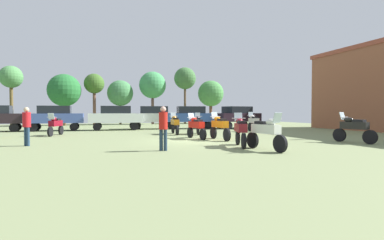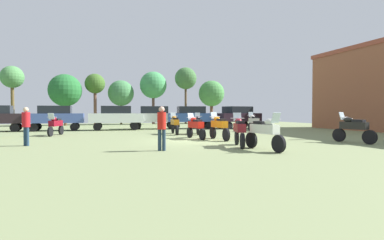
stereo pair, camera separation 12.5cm
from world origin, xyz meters
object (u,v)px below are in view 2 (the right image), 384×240
(motorcycle_7, at_px, (239,130))
(car_6, at_px, (191,116))
(car_1, at_px, (237,116))
(person_2, at_px, (162,125))
(tree_3, at_px, (12,78))
(tree_8, at_px, (65,90))
(motorcycle_9, at_px, (198,124))
(tree_5, at_px, (153,85))
(tree_2, at_px, (95,85))
(car_4, at_px, (154,116))
(motorcycle_4, at_px, (175,123))
(car_5, at_px, (116,116))
(motorcycle_1, at_px, (219,126))
(motorcycle_10, at_px, (254,122))
(car_2, at_px, (55,116))
(tree_7, at_px, (121,93))
(motorcycle_11, at_px, (353,128))
(motorcycle_3, at_px, (265,132))
(motorcycle_8, at_px, (196,126))
(tree_4, at_px, (186,79))
(tree_1, at_px, (211,94))
(motorcycle_6, at_px, (56,125))
(person_1, at_px, (26,123))

(motorcycle_7, xyz_separation_m, car_6, (2.16, 13.84, 0.44))
(car_1, bearing_deg, person_2, 131.96)
(tree_3, distance_m, tree_8, 5.74)
(motorcycle_9, bearing_deg, tree_5, 106.58)
(tree_2, bearing_deg, motorcycle_9, -68.40)
(car_4, bearing_deg, tree_3, 60.50)
(motorcycle_4, relative_size, car_5, 0.52)
(motorcycle_1, bearing_deg, motorcycle_10, 42.93)
(car_2, xyz_separation_m, tree_7, (5.96, 10.41, 2.55))
(car_5, bearing_deg, car_1, -91.17)
(car_4, xyz_separation_m, tree_8, (-8.12, 9.26, 2.68))
(motorcycle_11, relative_size, car_2, 0.50)
(car_4, bearing_deg, person_2, 179.24)
(motorcycle_3, xyz_separation_m, car_4, (-1.46, 15.89, 0.43))
(motorcycle_8, xyz_separation_m, tree_4, (5.30, 19.82, 4.89))
(motorcycle_10, bearing_deg, tree_1, 88.85)
(motorcycle_6, bearing_deg, car_4, -126.89)
(motorcycle_10, xyz_separation_m, car_5, (-9.80, 5.47, 0.42))
(motorcycle_10, bearing_deg, person_1, -151.07)
(car_5, height_order, person_1, car_5)
(motorcycle_8, relative_size, tree_4, 0.31)
(car_1, relative_size, tree_2, 0.78)
(tree_5, bearing_deg, motorcycle_4, -95.44)
(motorcycle_7, height_order, motorcycle_11, motorcycle_11)
(tree_2, bearing_deg, motorcycle_6, -98.82)
(motorcycle_9, relative_size, car_1, 0.45)
(motorcycle_8, height_order, tree_4, tree_4)
(car_1, relative_size, person_2, 2.63)
(tree_3, height_order, tree_5, tree_3)
(tree_3, bearing_deg, tree_4, -3.25)
(tree_5, bearing_deg, car_1, -64.06)
(motorcycle_8, height_order, person_2, person_2)
(motorcycle_1, height_order, tree_8, tree_8)
(car_1, bearing_deg, tree_2, 36.01)
(tree_1, bearing_deg, tree_3, 178.83)
(person_1, bearing_deg, motorcycle_9, -106.61)
(motorcycle_9, distance_m, tree_1, 19.08)
(person_2, bearing_deg, motorcycle_11, -155.99)
(tree_5, relative_size, tree_7, 1.22)
(motorcycle_7, height_order, tree_4, tree_4)
(car_1, height_order, tree_2, tree_2)
(tree_8, bearing_deg, motorcycle_4, -62.32)
(motorcycle_1, height_order, motorcycle_4, motorcycle_1)
(motorcycle_9, xyz_separation_m, tree_7, (-3.75, 17.37, 3.00))
(motorcycle_6, xyz_separation_m, car_5, (4.06, 4.79, 0.46))
(car_2, height_order, tree_8, tree_8)
(tree_4, bearing_deg, car_4, -120.99)
(person_1, bearing_deg, motorcycle_4, -100.52)
(motorcycle_11, distance_m, car_6, 14.66)
(motorcycle_10, height_order, car_2, car_2)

